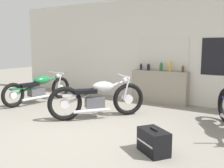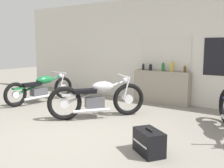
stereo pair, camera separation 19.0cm
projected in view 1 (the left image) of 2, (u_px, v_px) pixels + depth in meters
name	position (u px, v px, depth m)	size (l,w,h in m)	color
ground_plane	(74.00, 137.00, 4.38)	(24.00, 24.00, 0.00)	gray
wall_back	(158.00, 50.00, 7.02)	(10.00, 0.07, 2.80)	silver
sill_counter	(159.00, 87.00, 6.94)	(1.51, 0.28, 0.85)	gray
bottle_leftmost	(141.00, 67.00, 7.19)	(0.06, 0.06, 0.20)	black
bottle_left_center	(148.00, 67.00, 7.02)	(0.09, 0.09, 0.20)	black
bottle_center	(161.00, 67.00, 6.84)	(0.08, 0.08, 0.26)	#23662D
bottle_right_center	(170.00, 66.00, 6.72)	(0.08, 0.08, 0.31)	gold
bottle_rightmost	(183.00, 69.00, 6.56)	(0.06, 0.06, 0.19)	#5B3814
motorcycle_green	(39.00, 88.00, 6.96)	(0.64, 2.10, 0.77)	black
motorcycle_silver	(98.00, 98.00, 5.50)	(1.37, 1.70, 0.89)	black
hard_case_black	(154.00, 142.00, 3.70)	(0.56, 0.51, 0.37)	black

